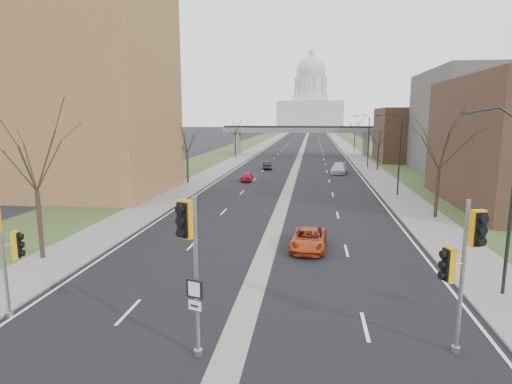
% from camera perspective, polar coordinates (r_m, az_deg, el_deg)
% --- Properties ---
extents(ground, '(700.00, 700.00, 0.00)m').
position_cam_1_polar(ground, '(16.88, -3.00, -19.63)').
color(ground, black).
rests_on(ground, ground).
extents(road_surface, '(20.00, 600.00, 0.01)m').
position_cam_1_polar(road_surface, '(164.66, 6.66, 7.00)').
color(road_surface, black).
rests_on(road_surface, ground).
extents(median_strip, '(1.20, 600.00, 0.02)m').
position_cam_1_polar(median_strip, '(164.66, 6.66, 7.00)').
color(median_strip, gray).
rests_on(median_strip, ground).
extents(sidewalk_right, '(4.00, 600.00, 0.12)m').
position_cam_1_polar(sidewalk_right, '(164.89, 10.86, 6.91)').
color(sidewalk_right, gray).
rests_on(sidewalk_right, ground).
extents(sidewalk_left, '(4.00, 600.00, 0.12)m').
position_cam_1_polar(sidewalk_left, '(165.29, 2.46, 7.09)').
color(sidewalk_left, gray).
rests_on(sidewalk_left, ground).
extents(grass_verge_right, '(8.00, 600.00, 0.10)m').
position_cam_1_polar(grass_verge_right, '(165.34, 12.95, 6.84)').
color(grass_verge_right, '#314720').
rests_on(grass_verge_right, ground).
extents(grass_verge_left, '(8.00, 600.00, 0.10)m').
position_cam_1_polar(grass_verge_left, '(165.93, 0.38, 7.11)').
color(grass_verge_left, '#314720').
rests_on(grass_verge_left, ground).
extents(apartment_building, '(25.00, 16.00, 22.00)m').
position_cam_1_polar(apartment_building, '(52.99, -25.90, 11.87)').
color(apartment_building, '#9B6B3E').
rests_on(apartment_building, ground).
extents(commercial_block_mid, '(18.00, 22.00, 15.00)m').
position_cam_1_polar(commercial_block_mid, '(71.06, 28.69, 8.09)').
color(commercial_block_mid, '#52504B').
rests_on(commercial_block_mid, ground).
extents(commercial_block_far, '(14.00, 14.00, 10.00)m').
position_cam_1_polar(commercial_block_far, '(86.65, 20.57, 7.13)').
color(commercial_block_far, '#463020').
rests_on(commercial_block_far, ground).
extents(pedestrian_bridge, '(34.00, 3.00, 6.45)m').
position_cam_1_polar(pedestrian_bridge, '(94.53, 5.95, 7.80)').
color(pedestrian_bridge, slate).
rests_on(pedestrian_bridge, ground).
extents(capitol, '(48.00, 42.00, 55.75)m').
position_cam_1_polar(capitol, '(334.59, 7.25, 11.65)').
color(capitol, '#B9B4A9').
rests_on(capitol, ground).
extents(streetlight_near, '(2.61, 0.20, 8.70)m').
position_cam_1_polar(streetlight_near, '(22.06, 29.59, 5.08)').
color(streetlight_near, black).
rests_on(streetlight_near, sidewalk_right).
extents(streetlight_mid, '(2.61, 0.20, 8.70)m').
position_cam_1_polar(streetlight_mid, '(47.17, 17.79, 7.82)').
color(streetlight_mid, black).
rests_on(streetlight_mid, sidewalk_right).
extents(streetlight_far, '(2.61, 0.20, 8.70)m').
position_cam_1_polar(streetlight_far, '(72.90, 14.22, 8.58)').
color(streetlight_far, black).
rests_on(streetlight_far, sidewalk_right).
extents(tree_left_a, '(7.20, 7.20, 9.40)m').
position_cam_1_polar(tree_left_a, '(27.46, -27.59, 5.29)').
color(tree_left_a, '#382B21').
rests_on(tree_left_a, sidewalk_left).
extents(tree_left_b, '(6.75, 6.75, 8.81)m').
position_cam_1_polar(tree_left_b, '(54.78, -9.23, 7.64)').
color(tree_left_b, '#382B21').
rests_on(tree_left_b, sidewalk_left).
extents(tree_left_c, '(7.65, 7.65, 9.99)m').
position_cam_1_polar(tree_left_c, '(87.86, -2.79, 9.11)').
color(tree_left_c, '#382B21').
rests_on(tree_left_c, sidewalk_left).
extents(tree_right_a, '(7.20, 7.20, 9.40)m').
position_cam_1_polar(tree_right_a, '(37.87, 23.42, 6.58)').
color(tree_right_a, '#382B21').
rests_on(tree_right_a, sidewalk_right).
extents(tree_right_b, '(6.30, 6.30, 8.22)m').
position_cam_1_polar(tree_right_b, '(70.22, 16.10, 7.53)').
color(tree_right_b, '#382B21').
rests_on(tree_right_b, sidewalk_right).
extents(tree_right_c, '(7.65, 7.65, 9.99)m').
position_cam_1_polar(tree_right_c, '(109.91, 13.09, 9.04)').
color(tree_right_c, '#382B21').
rests_on(tree_right_c, sidewalk_right).
extents(signal_pole_left, '(0.88, 1.16, 5.24)m').
position_cam_1_polar(signal_pole_left, '(20.20, -30.47, -5.51)').
color(signal_pole_left, gray).
rests_on(signal_pole_left, ground).
extents(signal_pole_median, '(0.79, 0.96, 5.74)m').
position_cam_1_polar(signal_pole_median, '(14.48, -8.78, -7.58)').
color(signal_pole_median, gray).
rests_on(signal_pole_median, ground).
extents(signal_pole_right, '(1.23, 0.94, 5.59)m').
position_cam_1_polar(signal_pole_right, '(16.26, 25.83, -7.77)').
color(signal_pole_right, gray).
rests_on(signal_pole_right, ground).
extents(car_left_near, '(1.58, 3.63, 1.22)m').
position_cam_1_polar(car_left_near, '(56.23, -1.22, 2.07)').
color(car_left_near, '#B21425').
rests_on(car_left_near, ground).
extents(car_left_far, '(1.75, 4.03, 1.29)m').
position_cam_1_polar(car_left_far, '(69.29, 1.52, 3.59)').
color(car_left_far, black).
rests_on(car_left_far, ground).
extents(car_right_near, '(2.45, 4.79, 1.30)m').
position_cam_1_polar(car_right_near, '(27.63, 7.04, -6.26)').
color(car_right_near, '#A73611').
rests_on(car_right_near, ground).
extents(car_right_mid, '(2.71, 5.41, 1.51)m').
position_cam_1_polar(car_right_mid, '(65.06, 10.97, 3.09)').
color(car_right_mid, silver).
rests_on(car_right_mid, ground).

